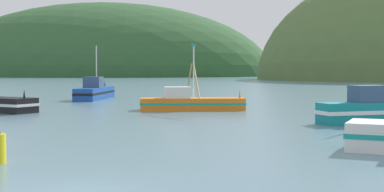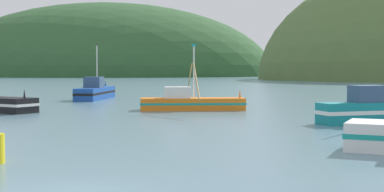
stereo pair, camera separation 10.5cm
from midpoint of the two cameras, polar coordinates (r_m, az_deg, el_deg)
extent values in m
ellipsoid|color=#2D562D|center=(284.92, -9.26, 2.12)|extent=(173.15, 138.52, 73.10)
cube|color=orange|center=(45.74, -0.01, -0.84)|extent=(8.93, 4.85, 1.01)
cube|color=teal|center=(45.74, -0.01, -0.77)|extent=(9.02, 4.90, 0.18)
cone|color=orange|center=(46.11, 4.93, 0.25)|extent=(0.25, 0.25, 0.70)
cube|color=silver|center=(45.62, -1.60, 0.38)|extent=(2.61, 2.45, 0.93)
cylinder|color=silver|center=(45.65, 0.11, 2.48)|extent=(0.12, 0.12, 4.29)
cube|color=teal|center=(45.69, 0.11, 5.32)|extent=(0.35, 0.14, 0.20)
cylinder|color=#997F4C|center=(50.12, -0.33, 1.88)|extent=(2.16, 6.39, 2.69)
cylinder|color=#997F4C|center=(41.19, 0.38, 1.67)|extent=(2.16, 6.39, 2.69)
cube|color=#147F84|center=(36.79, 19.00, -1.63)|extent=(8.10, 5.87, 1.34)
cube|color=white|center=(36.78, 19.00, -1.53)|extent=(8.18, 5.93, 0.24)
cube|color=#334C6B|center=(36.14, 17.77, 0.22)|extent=(2.53, 2.29, 1.07)
cube|color=#19479E|center=(62.95, -10.12, 0.28)|extent=(3.75, 10.18, 1.34)
cube|color=black|center=(62.95, -10.12, 0.34)|extent=(3.78, 10.29, 0.24)
cone|color=#19479E|center=(67.35, -9.11, 1.33)|extent=(0.23, 0.23, 0.70)
cube|color=#334C6B|center=(62.29, -10.28, 1.43)|extent=(2.16, 2.39, 1.21)
cylinder|color=silver|center=(63.59, -9.97, 3.06)|extent=(0.12, 0.12, 4.75)
cube|color=black|center=(63.65, -9.99, 5.31)|extent=(0.09, 0.36, 0.20)
cone|color=black|center=(44.02, -17.14, 0.23)|extent=(0.25, 0.25, 0.70)
camera|label=1|loc=(0.05, -90.07, 0.00)|focal=51.22mm
camera|label=2|loc=(0.05, 89.93, 0.00)|focal=51.22mm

